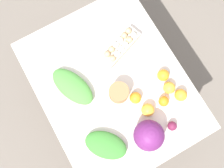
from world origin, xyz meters
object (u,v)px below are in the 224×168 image
at_px(egg_carton, 120,46).
at_px(greens_bunch_kale, 106,145).
at_px(orange_5, 148,110).
at_px(paper_bag, 119,93).
at_px(orange_0, 169,88).
at_px(greens_bunch_dandelion, 73,86).
at_px(orange_2, 181,95).
at_px(orange_1, 163,75).
at_px(orange_3, 135,98).
at_px(orange_4, 164,101).
at_px(cabbage_purple, 149,135).
at_px(beet_root, 172,126).

height_order(egg_carton, greens_bunch_kale, egg_carton).
xyz_separation_m(egg_carton, orange_5, (-0.45, 0.06, -0.00)).
xyz_separation_m(paper_bag, orange_0, (-0.13, -0.30, -0.01)).
bearing_deg(paper_bag, egg_carton, -31.74).
xyz_separation_m(egg_carton, greens_bunch_kale, (-0.51, 0.39, -0.01)).
height_order(greens_bunch_dandelion, orange_2, orange_2).
relative_size(orange_1, orange_3, 1.04).
bearing_deg(greens_bunch_kale, orange_4, -83.00).
distance_m(paper_bag, orange_0, 0.33).
xyz_separation_m(orange_3, orange_4, (-0.11, -0.15, -0.00)).
bearing_deg(cabbage_purple, orange_2, -70.36).
bearing_deg(orange_5, orange_2, -95.44).
bearing_deg(greens_bunch_kale, egg_carton, -37.75).
distance_m(cabbage_purple, orange_0, 0.34).
xyz_separation_m(beet_root, orange_4, (0.16, -0.04, 0.00)).
height_order(orange_0, orange_4, orange_0).
relative_size(cabbage_purple, orange_5, 2.25).
relative_size(greens_bunch_kale, orange_5, 3.17).
relative_size(egg_carton, orange_1, 4.01).
relative_size(greens_bunch_dandelion, orange_1, 4.05).
distance_m(paper_bag, orange_2, 0.40).
height_order(paper_bag, orange_4, paper_bag).
relative_size(greens_bunch_dandelion, orange_2, 3.99).
xyz_separation_m(greens_bunch_kale, orange_2, (0.04, -0.57, 0.01)).
bearing_deg(paper_bag, orange_2, -121.24).
bearing_deg(cabbage_purple, beet_root, -99.12).
bearing_deg(greens_bunch_dandelion, paper_bag, -127.88).
height_order(egg_carton, orange_3, egg_carton).
xyz_separation_m(greens_bunch_dandelion, greens_bunch_kale, (-0.42, -0.01, -0.00)).
relative_size(greens_bunch_dandelion, beet_root, 5.37).
bearing_deg(orange_0, beet_root, 152.71).
height_order(orange_3, orange_5, orange_5).
height_order(orange_1, orange_5, orange_5).
bearing_deg(orange_1, cabbage_purple, 134.17).
distance_m(greens_bunch_dandelion, greens_bunch_kale, 0.42).
distance_m(orange_0, orange_1, 0.09).
distance_m(greens_bunch_kale, orange_2, 0.57).
height_order(cabbage_purple, greens_bunch_kale, cabbage_purple).
bearing_deg(orange_5, orange_3, 14.96).
distance_m(cabbage_purple, greens_bunch_dandelion, 0.57).
bearing_deg(beet_root, egg_carton, 2.12).
height_order(beet_root, orange_1, orange_1).
distance_m(cabbage_purple, orange_4, 0.25).
distance_m(orange_1, orange_3, 0.23).
relative_size(cabbage_purple, orange_2, 2.35).
xyz_separation_m(orange_3, orange_5, (-0.10, -0.03, 0.00)).
relative_size(egg_carton, paper_bag, 2.48).
relative_size(egg_carton, orange_2, 3.95).
height_order(orange_2, orange_5, orange_5).
distance_m(paper_bag, orange_3, 0.11).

